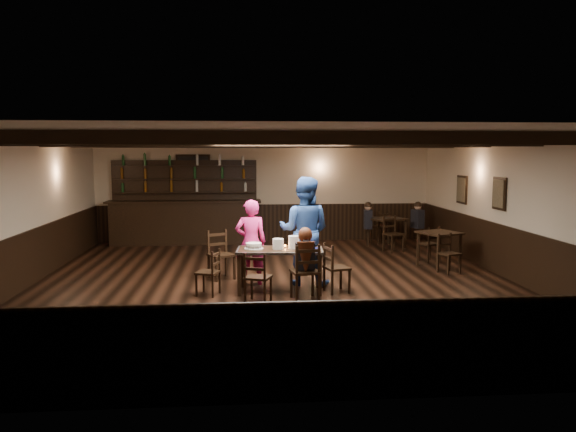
{
  "coord_description": "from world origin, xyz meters",
  "views": [
    {
      "loc": [
        -0.6,
        -10.18,
        2.42
      ],
      "look_at": [
        0.25,
        0.2,
        1.23
      ],
      "focal_mm": 35.0,
      "sensor_mm": 36.0,
      "label": 1
    }
  ],
  "objects": [
    {
      "name": "chair_end_right",
      "position": [
        0.95,
        -0.78,
        0.5
      ],
      "size": [
        0.47,
        0.49,
        0.85
      ],
      "color": "black",
      "rests_on": "ground"
    },
    {
      "name": "salt_shaker",
      "position": [
        0.43,
        -0.74,
        0.79
      ],
      "size": [
        0.03,
        0.03,
        0.08
      ],
      "primitive_type": "cylinder",
      "color": "silver",
      "rests_on": "dining_table"
    },
    {
      "name": "menu_red",
      "position": [
        0.52,
        -0.82,
        0.75
      ],
      "size": [
        0.31,
        0.25,
        0.0
      ],
      "primitive_type": "cube",
      "rotation": [
        0.0,
        0.0,
        -0.31
      ],
      "color": "maroon",
      "rests_on": "dining_table"
    },
    {
      "name": "woman_pink",
      "position": [
        -0.45,
        -0.04,
        0.78
      ],
      "size": [
        0.59,
        0.41,
        1.56
      ],
      "primitive_type": "imported",
      "rotation": [
        0.0,
        0.0,
        3.21
      ],
      "color": "#ED2E9F",
      "rests_on": "ground"
    },
    {
      "name": "chair_near_right",
      "position": [
        0.43,
        -1.28,
        0.54
      ],
      "size": [
        0.5,
        0.48,
        0.93
      ],
      "color": "black",
      "rests_on": "ground"
    },
    {
      "name": "back_table_a",
      "position": [
        3.52,
        1.18,
        0.64
      ],
      "size": [
        0.97,
        0.97,
        0.75
      ],
      "color": "black",
      "rests_on": "ground"
    },
    {
      "name": "drink_glass",
      "position": [
        0.34,
        -0.56,
        0.81
      ],
      "size": [
        0.07,
        0.07,
        0.12
      ],
      "primitive_type": "cylinder",
      "color": "silver",
      "rests_on": "dining_table"
    },
    {
      "name": "pepper_shaker",
      "position": [
        0.48,
        -0.73,
        0.79
      ],
      "size": [
        0.03,
        0.03,
        0.08
      ],
      "primitive_type": "cylinder",
      "color": "#A5A8AD",
      "rests_on": "dining_table"
    },
    {
      "name": "dining_table",
      "position": [
        0.04,
        -0.64,
        0.66
      ],
      "size": [
        1.53,
        0.86,
        0.75
      ],
      "color": "black",
      "rests_on": "ground"
    },
    {
      "name": "man_blue",
      "position": [
        0.52,
        -0.13,
        0.99
      ],
      "size": [
        1.15,
        1.01,
        1.97
      ],
      "primitive_type": "imported",
      "rotation": [
        0.0,
        0.0,
        2.82
      ],
      "color": "navy",
      "rests_on": "ground"
    },
    {
      "name": "room_shell",
      "position": [
        0.01,
        0.04,
        1.75
      ],
      "size": [
        9.02,
        10.02,
        2.71
      ],
      "color": "beige",
      "rests_on": "ground"
    },
    {
      "name": "back_table_b",
      "position": [
        3.05,
        3.68,
        0.65
      ],
      "size": [
        1.07,
        1.07,
        0.75
      ],
      "color": "black",
      "rests_on": "ground"
    },
    {
      "name": "plate_stack_a",
      "position": [
        0.01,
        -0.65,
        0.84
      ],
      "size": [
        0.19,
        0.19,
        0.18
      ],
      "primitive_type": "cylinder",
      "color": "white",
      "rests_on": "dining_table"
    },
    {
      "name": "menu_blue",
      "position": [
        0.57,
        -0.58,
        0.75
      ],
      "size": [
        0.35,
        0.32,
        0.0
      ],
      "primitive_type": "cube",
      "rotation": [
        0.0,
        0.0,
        -0.54
      ],
      "color": "#0D0E42",
      "rests_on": "dining_table"
    },
    {
      "name": "cake",
      "position": [
        -0.41,
        -0.59,
        0.8
      ],
      "size": [
        0.33,
        0.33,
        0.1
      ],
      "color": "white",
      "rests_on": "dining_table"
    },
    {
      "name": "chair_near_left",
      "position": [
        -0.38,
        -1.39,
        0.48
      ],
      "size": [
        0.49,
        0.48,
        0.83
      ],
      "color": "black",
      "rests_on": "ground"
    },
    {
      "name": "chair_end_left",
      "position": [
        -1.13,
        -0.79,
        0.46
      ],
      "size": [
        0.45,
        0.46,
        0.78
      ],
      "color": "black",
      "rests_on": "ground"
    },
    {
      "name": "ground",
      "position": [
        0.0,
        0.0,
        0.0
      ],
      "size": [
        10.0,
        10.0,
        0.0
      ],
      "primitive_type": "plane",
      "color": "black",
      "rests_on": "ground"
    },
    {
      "name": "seated_person",
      "position": [
        0.41,
        -1.22,
        0.8
      ],
      "size": [
        0.31,
        0.47,
        0.77
      ],
      "color": "black",
      "rests_on": "ground"
    },
    {
      "name": "bg_patron_left",
      "position": [
        2.6,
        3.82,
        0.81
      ],
      "size": [
        0.25,
        0.36,
        0.69
      ],
      "color": "black",
      "rests_on": "ground"
    },
    {
      "name": "plate_stack_b",
      "position": [
        0.29,
        -0.61,
        0.86
      ],
      "size": [
        0.19,
        0.19,
        0.22
      ],
      "primitive_type": "cylinder",
      "color": "white",
      "rests_on": "dining_table"
    },
    {
      "name": "bar_counter",
      "position": [
        -2.12,
        4.72,
        0.73
      ],
      "size": [
        4.0,
        0.7,
        2.2
      ],
      "color": "black",
      "rests_on": "ground"
    },
    {
      "name": "chair_far_pushed",
      "position": [
        -1.05,
        0.49,
        0.54
      ],
      "size": [
        0.58,
        0.57,
        0.93
      ],
      "color": "black",
      "rests_on": "ground"
    },
    {
      "name": "tea_light",
      "position": [
        0.14,
        -0.54,
        0.78
      ],
      "size": [
        0.05,
        0.05,
        0.06
      ],
      "color": "#A5A8AD",
      "rests_on": "dining_table"
    },
    {
      "name": "bg_patron_right",
      "position": [
        3.89,
        3.81,
        0.81
      ],
      "size": [
        0.29,
        0.38,
        0.68
      ],
      "color": "black",
      "rests_on": "ground"
    }
  ]
}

